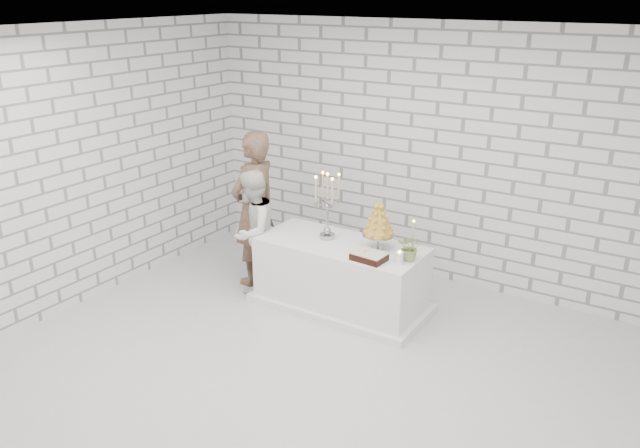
% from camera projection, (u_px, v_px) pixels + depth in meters
% --- Properties ---
extents(ground, '(6.00, 5.00, 0.01)m').
position_uv_depth(ground, '(318.00, 371.00, 5.90)').
color(ground, silver).
rests_on(ground, ground).
extents(ceiling, '(6.00, 5.00, 0.01)m').
position_uv_depth(ceiling, '(318.00, 33.00, 4.85)').
color(ceiling, white).
rests_on(ceiling, ground).
extents(wall_back, '(6.00, 0.01, 3.00)m').
position_uv_depth(wall_back, '(434.00, 156.00, 7.36)').
color(wall_back, white).
rests_on(wall_back, ground).
extents(wall_front, '(6.00, 0.01, 3.00)m').
position_uv_depth(wall_front, '(66.00, 354.00, 3.39)').
color(wall_front, white).
rests_on(wall_front, ground).
extents(wall_left, '(0.01, 5.00, 3.00)m').
position_uv_depth(wall_left, '(83.00, 168.00, 6.87)').
color(wall_left, white).
rests_on(wall_left, ground).
extents(cake_table, '(1.80, 0.80, 0.75)m').
position_uv_depth(cake_table, '(341.00, 275.00, 6.97)').
color(cake_table, white).
rests_on(cake_table, ground).
extents(groom, '(0.50, 0.71, 1.82)m').
position_uv_depth(groom, '(254.00, 209.00, 7.40)').
color(groom, '#3A2920').
rests_on(groom, ground).
extents(bride, '(0.68, 0.79, 1.43)m').
position_uv_depth(bride, '(252.00, 231.00, 7.28)').
color(bride, white).
rests_on(bride, ground).
extents(candelabra, '(0.34, 0.34, 0.74)m').
position_uv_depth(candelabra, '(327.00, 206.00, 6.85)').
color(candelabra, '#94939D').
rests_on(candelabra, cake_table).
extents(croquembouche, '(0.35, 0.35, 0.53)m').
position_uv_depth(croquembouche, '(379.00, 225.00, 6.60)').
color(croquembouche, '#A27725').
rests_on(croquembouche, cake_table).
extents(chocolate_cake, '(0.35, 0.26, 0.08)m').
position_uv_depth(chocolate_cake, '(369.00, 256.00, 6.41)').
color(chocolate_cake, black).
rests_on(chocolate_cake, cake_table).
extents(pillar_candle, '(0.09, 0.09, 0.12)m').
position_uv_depth(pillar_candle, '(399.00, 258.00, 6.32)').
color(pillar_candle, white).
rests_on(pillar_candle, cake_table).
extents(extra_taper, '(0.07, 0.07, 0.32)m').
position_uv_depth(extra_taper, '(413.00, 237.00, 6.59)').
color(extra_taper, '#C4A98B').
rests_on(extra_taper, cake_table).
extents(flowers, '(0.28, 0.26, 0.28)m').
position_uv_depth(flowers, '(411.00, 247.00, 6.37)').
color(flowers, '#5B8036').
rests_on(flowers, cake_table).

